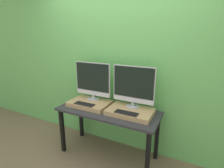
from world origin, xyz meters
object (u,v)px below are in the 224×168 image
at_px(keyboard_left, 84,104).
at_px(keyboard_right, 126,113).
at_px(monitor_left, 93,80).
at_px(monitor_right, 133,86).

relative_size(keyboard_left, keyboard_right, 1.00).
distance_m(monitor_left, keyboard_right, 0.74).
bearing_deg(keyboard_right, keyboard_left, 180.00).
height_order(monitor_right, keyboard_right, monitor_right).
bearing_deg(keyboard_right, monitor_right, 90.00).
distance_m(monitor_left, keyboard_left, 0.38).
distance_m(monitor_right, keyboard_right, 0.38).
bearing_deg(monitor_right, keyboard_right, -90.00).
bearing_deg(keyboard_left, keyboard_right, 0.00).
bearing_deg(keyboard_right, monitor_left, 160.04).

